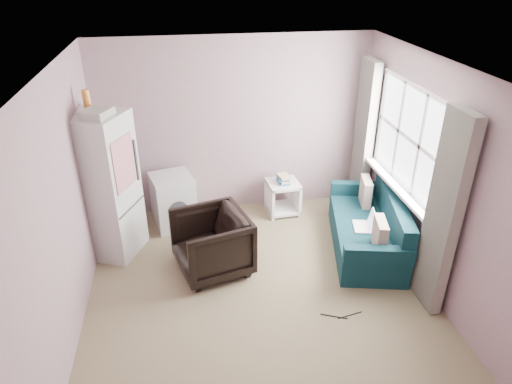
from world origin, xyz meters
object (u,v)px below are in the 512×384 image
armchair (212,241)px  sofa (370,230)px  side_table (283,195)px  washing_machine (173,200)px  fridge (105,186)px

armchair → sofa: 2.04m
armchair → side_table: armchair is taller
armchair → washing_machine: armchair is taller
sofa → fridge: bearing=-176.0°
armchair → sofa: armchair is taller
washing_machine → armchair: bearing=-83.2°
armchair → side_table: bearing=121.9°
armchair → sofa: (2.03, 0.12, -0.13)m
side_table → armchair: bearing=-132.9°
side_table → fridge: bearing=-165.7°
armchair → fridge: bearing=-132.2°
armchair → fridge: (-1.21, 0.62, 0.51)m
fridge → washing_machine: 1.06m
sofa → washing_machine: bearing=170.8°
washing_machine → side_table: washing_machine is taller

